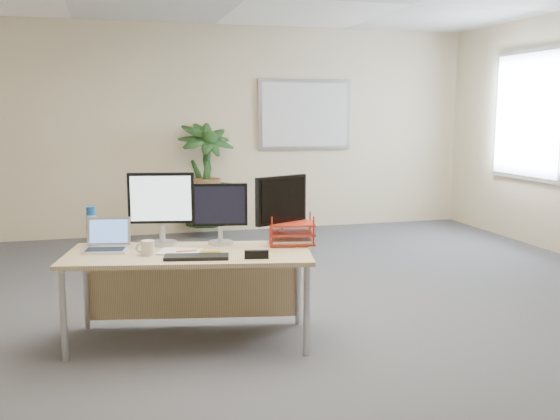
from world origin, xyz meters
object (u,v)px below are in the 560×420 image
object	(u,v)px
desk	(190,267)
monitor_right	(220,209)
monitor_left	(161,204)
laptop	(107,242)
floor_plant	(205,178)

from	to	relation	value
desk	monitor_right	world-z (taller)	monitor_right
monitor_left	monitor_right	bearing A→B (deg)	-10.46
laptop	desk	bearing A→B (deg)	-14.75
monitor_right	laptop	world-z (taller)	monitor_right
floor_plant	laptop	size ratio (longest dim) A/B	4.32
floor_plant	monitor_right	bearing A→B (deg)	-96.83
floor_plant	monitor_right	distance (m)	3.49
monitor_left	monitor_right	size ratio (longest dim) A/B	1.18
monitor_left	monitor_right	distance (m)	0.42
floor_plant	monitor_left	world-z (taller)	floor_plant
floor_plant	desk	bearing A→B (deg)	-100.32
desk	laptop	size ratio (longest dim) A/B	5.09
floor_plant	laptop	xyz separation A→B (m)	(-1.21, -3.45, -0.05)
desk	laptop	distance (m)	0.61
monitor_right	floor_plant	bearing A→B (deg)	83.17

